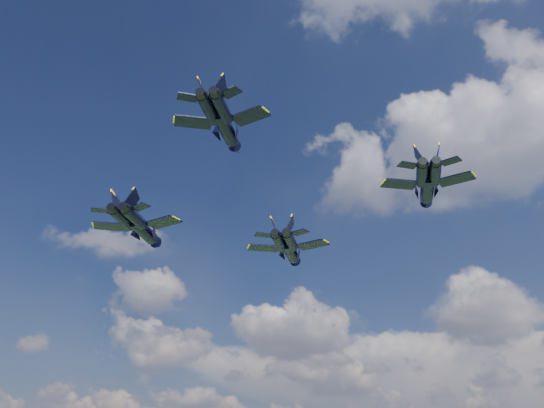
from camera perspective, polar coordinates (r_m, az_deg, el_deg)
The scene contains 4 objects.
jet_lead at distance 104.71m, azimuth 1.77°, elevation -4.50°, with size 13.14×18.21×4.31m.
jet_left at distance 90.06m, azimuth -11.93°, elevation -2.49°, with size 12.41×17.18×4.07m.
jet_right at distance 85.02m, azimuth 14.38°, elevation 1.35°, with size 11.61×16.07×3.80m.
jet_slot at distance 68.84m, azimuth -4.30°, elevation 7.04°, with size 10.27×14.24×3.37m.
Camera 1 is at (42.22, -59.64, 20.54)m, focal length 40.00 mm.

